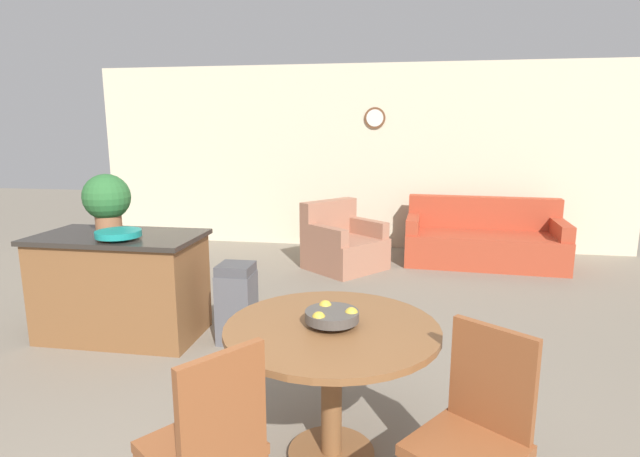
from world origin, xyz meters
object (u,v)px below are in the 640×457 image
Objects in this scene: dining_chair_near_right at (476,427)px; kitchen_island at (122,285)px; dining_chair_near_left at (209,440)px; teal_bowl at (118,234)px; dining_table at (332,357)px; fruit_bowl at (332,316)px; armchair at (343,246)px; trash_bin at (237,303)px; couch at (483,241)px; potted_plant at (107,200)px.

dining_chair_near_right is 3.22m from kitchen_island.
kitchen_island is at bearing 74.72° from dining_chair_near_left.
dining_chair_near_right is 2.63× the size of teal_bowl.
dining_chair_near_right is at bearing -31.10° from dining_table.
dining_chair_near_left is at bearing -51.43° from teal_bowl.
teal_bowl is at bearing 148.12° from fruit_bowl.
dining_chair_near_left is at bearing -121.10° from dining_table.
armchair is at bearing 56.36° from kitchen_island.
dining_table is 1.74m from trash_bin.
dining_table is at bearing 5.45° from dining_chair_near_left.
fruit_bowl is at bearing -134.31° from armchair.
fruit_bowl is at bearing 114.72° from dining_table.
dining_table is 1.20× the size of dining_chair_near_right.
dining_chair_near_right is at bearing -31.13° from fruit_bowl.
dining_chair_near_left reaches higher than kitchen_island.
couch is (3.34, 3.17, -0.65)m from teal_bowl.
trash_bin is 0.33× the size of couch.
dining_chair_near_right reaches higher than fruit_bowl.
dining_table is 1.67× the size of trash_bin.
potted_plant is (-2.19, 1.51, 0.35)m from fruit_bowl.
potted_plant is 3.03m from armchair.
armchair is at bearing -39.12° from dining_chair_near_right.
potted_plant is at bearing -138.17° from couch.
fruit_bowl is at bearing 5.42° from dining_chair_near_right.
kitchen_island is at bearing -135.27° from couch.
dining_chair_near_right reaches higher than trash_bin.
couch reaches higher than dining_table.
fruit_bowl is 3.85m from armchair.
trash_bin is at bearing 125.68° from dining_table.
fruit_bowl reaches higher than dining_table.
couch is at bearing 50.53° from trash_bin.
dining_chair_near_right is at bearing -33.20° from kitchen_island.
teal_bowl is at bearing 148.11° from dining_table.
dining_chair_near_right is 3.35× the size of fruit_bowl.
dining_chair_near_left reaches higher than fruit_bowl.
couch is 1.91m from armchair.
teal_bowl is (-2.58, 1.59, 0.42)m from dining_chair_near_right.
armchair is (0.61, 2.39, -0.04)m from trash_bin.
dining_chair_near_left and dining_chair_near_right have the same top height.
potted_plant reaches higher than trash_bin.
armchair reaches higher than trash_bin.
armchair reaches higher than couch.
kitchen_island is at bearing -173.83° from armchair.
kitchen_island reaches higher than dining_table.
kitchen_island is 2.79× the size of potted_plant.
kitchen_island is 3.85× the size of teal_bowl.
dining_table is 3.82m from armchair.
teal_bowl is at bearing -132.77° from couch.
dining_chair_near_right is 0.68× the size of kitchen_island.
dining_table is 0.23m from fruit_bowl.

